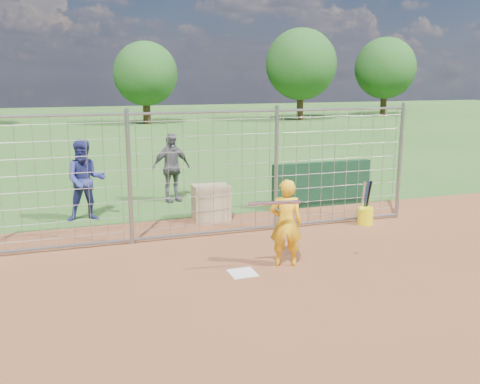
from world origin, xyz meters
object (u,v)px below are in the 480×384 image
object	(u,v)px
equipment_bin	(211,203)
bucket_with_bats	(365,213)
bystander_a	(86,180)
bystander_b	(171,168)
batter	(286,223)

from	to	relation	value
equipment_bin	bucket_with_bats	distance (m)	3.42
bystander_a	bucket_with_bats	bearing A→B (deg)	-20.83
bucket_with_bats	bystander_a	bearing A→B (deg)	158.22
bucket_with_bats	bystander_b	bearing A→B (deg)	135.27
bystander_a	equipment_bin	size ratio (longest dim) A/B	2.29
bystander_a	bucket_with_bats	xyz separation A→B (m)	(5.73, -2.29, -0.67)
batter	bystander_b	size ratio (longest dim) A/B	0.85
batter	bucket_with_bats	xyz separation A→B (m)	(2.70, 1.82, -0.51)
bystander_a	bystander_b	world-z (taller)	bystander_a
equipment_bin	bystander_a	bearing A→B (deg)	163.92
bystander_a	bucket_with_bats	world-z (taller)	bystander_a
bystander_a	equipment_bin	distance (m)	2.82
bystander_a	bystander_b	size ratio (longest dim) A/B	1.03
bystander_a	bystander_b	distance (m)	2.50
equipment_bin	bucket_with_bats	bearing A→B (deg)	-23.06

